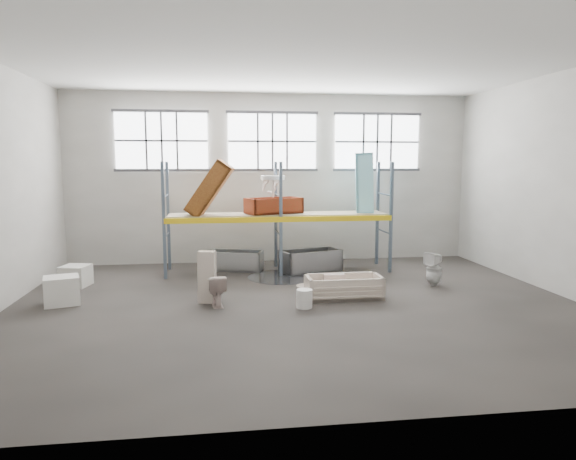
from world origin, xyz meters
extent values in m
cube|color=#443E3A|center=(0.00, 0.00, -0.05)|extent=(12.00, 10.00, 0.10)
cube|color=silver|center=(0.00, 0.00, 5.05)|extent=(12.00, 10.00, 0.10)
cube|color=#9E9B92|center=(0.00, 5.05, 2.50)|extent=(12.00, 0.10, 5.00)
cube|color=#A29F96|center=(0.00, -5.05, 2.50)|extent=(12.00, 0.10, 5.00)
cube|color=#B5B1A8|center=(6.05, 0.00, 2.50)|extent=(0.10, 10.00, 5.00)
cube|color=white|center=(-3.20, 4.94, 3.60)|extent=(2.60, 0.04, 1.60)
cube|color=white|center=(0.00, 4.94, 3.60)|extent=(2.60, 0.04, 1.60)
cube|color=white|center=(3.20, 4.94, 3.60)|extent=(2.60, 0.04, 1.60)
cube|color=slate|center=(-3.00, 2.90, 1.50)|extent=(0.08, 0.08, 3.00)
cube|color=slate|center=(-3.00, 4.10, 1.50)|extent=(0.08, 0.08, 3.00)
cube|color=slate|center=(0.00, 2.90, 1.50)|extent=(0.08, 0.08, 3.00)
cube|color=slate|center=(0.00, 4.10, 1.50)|extent=(0.08, 0.08, 3.00)
cube|color=slate|center=(3.00, 2.90, 1.50)|extent=(0.08, 0.08, 3.00)
cube|color=slate|center=(3.00, 4.10, 1.50)|extent=(0.08, 0.08, 3.00)
cube|color=yellow|center=(0.00, 2.90, 1.50)|extent=(6.00, 0.10, 0.14)
cube|color=yellow|center=(0.00, 4.10, 1.50)|extent=(6.00, 0.10, 0.14)
cube|color=gray|center=(0.00, 3.50, 1.58)|extent=(5.90, 1.10, 0.03)
cylinder|color=black|center=(0.00, 2.70, 0.00)|extent=(1.80, 1.80, 0.00)
cube|color=beige|center=(0.92, 0.62, 0.28)|extent=(0.49, 0.28, 0.45)
imported|color=beige|center=(0.31, 0.71, 0.16)|extent=(0.56, 0.56, 0.16)
imported|color=beige|center=(-1.68, 0.19, 0.33)|extent=(0.44, 0.68, 0.66)
cube|color=beige|center=(-1.88, 0.46, 0.56)|extent=(0.40, 0.31, 1.11)
imported|color=white|center=(3.55, 1.27, 0.42)|extent=(0.50, 0.50, 0.83)
imported|color=silver|center=(-0.16, 3.33, 2.09)|extent=(0.81, 0.74, 0.59)
cylinder|color=silver|center=(0.11, -0.22, 0.19)|extent=(0.37, 0.37, 0.38)
cube|color=white|center=(-4.93, 0.73, 0.30)|extent=(0.84, 0.77, 0.60)
cube|color=beige|center=(-5.08, 2.40, 0.25)|extent=(0.73, 0.73, 0.50)
camera|label=1|loc=(-1.62, -10.44, 2.98)|focal=32.18mm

